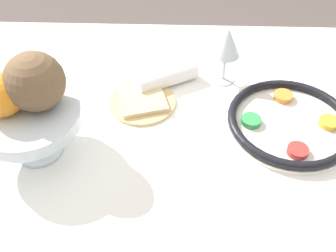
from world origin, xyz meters
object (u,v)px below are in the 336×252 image
Objects in this scene: orange_fruit at (1,95)px; wine_glass at (227,44)px; coconut at (35,82)px; napkin_roll at (169,78)px; fruit_stand at (30,120)px; seder_plate at (290,122)px; bread_plate at (142,101)px.

wine_glass is at bearing -149.99° from orange_fruit.
orange_fruit is at bearing 19.91° from coconut.
orange_fruit reaches higher than napkin_roll.
wine_glass reaches higher than fruit_stand.
seder_plate is 3.31× the size of orange_fruit.
seder_plate is 0.58m from fruit_stand.
coconut is at bearing 31.44° from wine_glass.
orange_fruit is (0.60, 0.09, 0.14)m from seder_plate.
coconut is 0.29m from bread_plate.
wine_glass is 0.72× the size of fruit_stand.
orange_fruit is at bearing -2.56° from fruit_stand.
fruit_stand is at bearing 46.17° from coconut.
fruit_stand is at bearing 40.85° from napkin_roll.
seder_plate is at bearing -171.30° from orange_fruit.
coconut is (-0.06, -0.02, 0.02)m from orange_fruit.
napkin_roll is (-0.32, -0.24, -0.14)m from orange_fruit.
orange_fruit is at bearing 8.70° from seder_plate.
napkin_roll is at bearing -139.70° from coconut.
coconut is (0.54, 0.07, 0.16)m from seder_plate.
bread_plate is at bearing -147.02° from orange_fruit.
wine_glass reaches higher than napkin_roll.
bread_plate is at bearing -143.37° from coconut.
napkin_roll is at bearing -130.76° from bread_plate.
seder_plate is at bearing -170.53° from fruit_stand.
seder_plate is 1.88× the size of wine_glass.
fruit_stand is 1.79× the size of coconut.
fruit_stand is at bearing 37.82° from bread_plate.
seder_plate is 1.73× the size of napkin_roll.
fruit_stand is 0.08m from orange_fruit.
coconut is 0.71× the size of napkin_roll.
wine_glass is (0.14, -0.17, 0.10)m from seder_plate.
fruit_stand is 0.09m from coconut.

